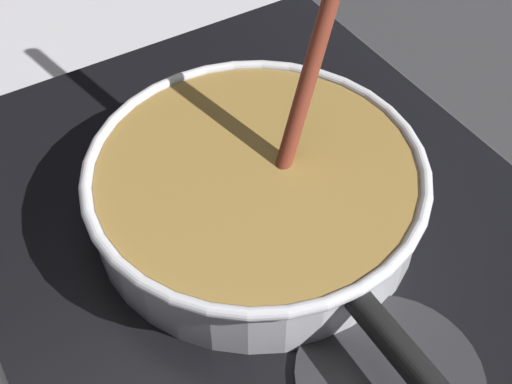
{
  "coord_description": "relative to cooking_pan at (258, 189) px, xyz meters",
  "views": [
    {
      "loc": [
        0.48,
        -0.08,
        0.47
      ],
      "look_at": [
        0.15,
        0.13,
        0.04
      ],
      "focal_mm": 47.69,
      "sensor_mm": 36.0,
      "label": 1
    }
  ],
  "objects": [
    {
      "name": "burner_ring",
      "position": [
        -0.0,
        -0.0,
        -0.03
      ],
      "size": [
        0.17,
        0.17,
        0.01
      ],
      "primitive_type": "torus",
      "color": "#592D0C",
      "rests_on": "hob_plate"
    },
    {
      "name": "ground",
      "position": [
        -0.15,
        -0.13,
        -0.07
      ],
      "size": [
        2.4,
        1.6,
        0.04
      ],
      "primitive_type": "cube",
      "color": "#B7B7BC"
    },
    {
      "name": "cooking_pan",
      "position": [
        0.0,
        0.0,
        0.0
      ],
      "size": [
        0.45,
        0.3,
        0.3
      ],
      "color": "silver",
      "rests_on": "hob_plate"
    },
    {
      "name": "hob_plate",
      "position": [
        -0.0,
        -0.0,
        -0.04
      ],
      "size": [
        0.56,
        0.48,
        0.01
      ],
      "primitive_type": "cube",
      "color": "black",
      "rests_on": "ground"
    },
    {
      "name": "spare_burner",
      "position": [
        0.19,
        -0.0,
        -0.03
      ],
      "size": [
        0.14,
        0.14,
        0.01
      ],
      "primitive_type": "cylinder",
      "color": "#262628",
      "rests_on": "hob_plate"
    }
  ]
}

